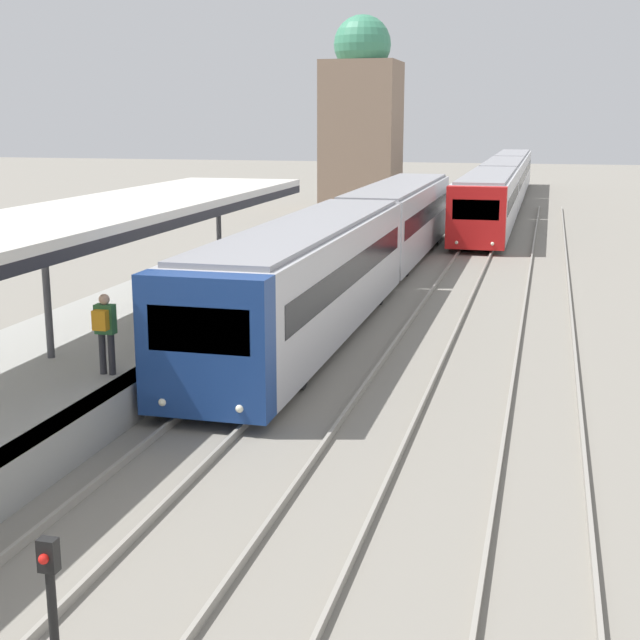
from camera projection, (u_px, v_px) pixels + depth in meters
platform_canopy at (44, 224)px, 18.73m from camera, size 4.00×25.98×3.03m
person_on_platform at (105, 327)px, 17.88m from camera, size 0.40×0.40×1.66m
train_near at (362, 240)px, 31.20m from camera, size 2.65×30.45×3.18m
train_far at (503, 182)px, 59.70m from camera, size 2.62×44.24×3.14m
signal_post_near at (51, 598)px, 9.21m from camera, size 0.20×0.21×1.77m
distant_domed_building at (362, 120)px, 56.88m from camera, size 4.68×4.68×12.23m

